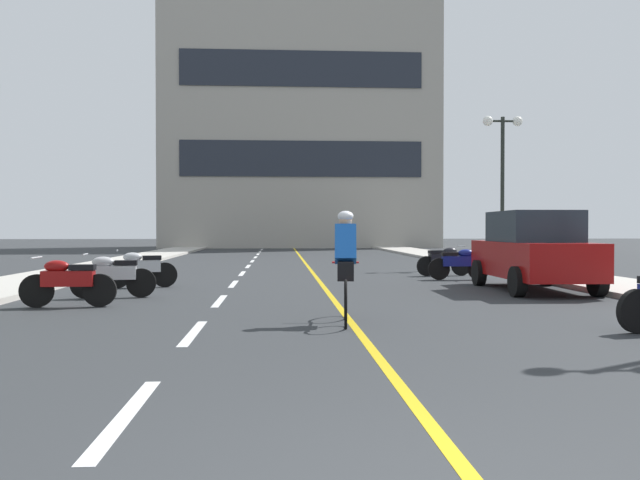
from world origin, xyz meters
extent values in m
plane|color=#2D3033|center=(0.00, 21.00, 0.00)|extent=(140.00, 140.00, 0.00)
cube|color=#B7B2A8|center=(-7.20, 24.00, 0.06)|extent=(2.40, 72.00, 0.12)
cube|color=#B7B2A8|center=(7.20, 24.00, 0.06)|extent=(2.40, 72.00, 0.12)
cube|color=silver|center=(-2.00, 2.00, 0.00)|extent=(0.14, 2.20, 0.01)
cube|color=silver|center=(-2.00, 6.00, 0.00)|extent=(0.14, 2.20, 0.01)
cube|color=silver|center=(-2.00, 10.00, 0.00)|extent=(0.14, 2.20, 0.01)
cube|color=silver|center=(-2.00, 14.00, 0.00)|extent=(0.14, 2.20, 0.01)
cube|color=silver|center=(-2.00, 18.00, 0.00)|extent=(0.14, 2.20, 0.01)
cube|color=silver|center=(-2.00, 22.00, 0.00)|extent=(0.14, 2.20, 0.01)
cube|color=silver|center=(-2.00, 26.00, 0.00)|extent=(0.14, 2.20, 0.01)
cube|color=silver|center=(-2.00, 30.00, 0.00)|extent=(0.14, 2.20, 0.01)
cube|color=silver|center=(-2.00, 34.00, 0.00)|extent=(0.14, 2.20, 0.01)
cube|color=silver|center=(-2.00, 38.00, 0.00)|extent=(0.14, 2.20, 0.01)
cube|color=silver|center=(-2.00, 42.00, 0.00)|extent=(0.14, 2.20, 0.01)
cube|color=silver|center=(-2.00, 46.00, 0.00)|extent=(0.14, 2.20, 0.01)
cube|color=gold|center=(0.25, 24.00, 0.00)|extent=(0.12, 66.00, 0.01)
cube|color=#9E998E|center=(0.81, 48.28, 10.81)|extent=(20.81, 6.56, 21.62)
cube|color=#1E232D|center=(0.81, 44.95, 6.49)|extent=(17.48, 0.10, 2.59)
cube|color=#1E232D|center=(0.81, 44.95, 12.97)|extent=(17.48, 0.10, 2.59)
cylinder|color=black|center=(7.28, 20.60, 2.80)|extent=(0.14, 0.14, 5.36)
cylinder|color=black|center=(7.28, 20.60, 5.33)|extent=(1.10, 0.08, 0.08)
sphere|color=white|center=(6.73, 20.60, 5.33)|extent=(0.36, 0.36, 0.36)
sphere|color=white|center=(7.83, 20.60, 5.33)|extent=(0.36, 0.36, 0.36)
cylinder|color=black|center=(4.14, 13.17, 0.32)|extent=(0.23, 0.64, 0.64)
cylinder|color=black|center=(5.84, 13.14, 0.32)|extent=(0.23, 0.64, 0.64)
cylinder|color=black|center=(4.10, 10.37, 0.32)|extent=(0.23, 0.64, 0.64)
cylinder|color=black|center=(5.80, 10.35, 0.32)|extent=(0.23, 0.64, 0.64)
cube|color=maroon|center=(4.97, 11.76, 0.72)|extent=(1.77, 4.23, 0.80)
cube|color=#1E2833|center=(4.97, 11.76, 1.47)|extent=(1.60, 2.23, 0.70)
cylinder|color=black|center=(4.01, 5.59, 0.30)|extent=(0.61, 0.20, 0.60)
cylinder|color=black|center=(-5.18, 9.10, 0.30)|extent=(0.60, 0.13, 0.60)
cylinder|color=black|center=(-4.09, 9.16, 0.30)|extent=(0.60, 0.13, 0.60)
cube|color=maroon|center=(-4.64, 9.13, 0.52)|extent=(0.91, 0.32, 0.28)
ellipsoid|color=maroon|center=(-4.84, 9.12, 0.74)|extent=(0.45, 0.26, 0.22)
cube|color=black|center=(-4.39, 9.14, 0.72)|extent=(0.45, 0.26, 0.10)
cylinder|color=silver|center=(-5.18, 9.10, 0.90)|extent=(0.06, 0.60, 0.03)
cylinder|color=black|center=(-4.76, 10.64, 0.30)|extent=(0.61, 0.18, 0.60)
cylinder|color=black|center=(-3.67, 10.78, 0.30)|extent=(0.61, 0.18, 0.60)
cube|color=#B2B2B7|center=(-4.22, 10.71, 0.52)|extent=(0.93, 0.39, 0.28)
ellipsoid|color=#B2B2B7|center=(-4.42, 10.68, 0.74)|extent=(0.47, 0.29, 0.22)
cube|color=black|center=(-3.97, 10.74, 0.72)|extent=(0.47, 0.29, 0.10)
cylinder|color=silver|center=(-4.76, 10.64, 0.90)|extent=(0.11, 0.60, 0.03)
cylinder|color=black|center=(-4.68, 12.96, 0.30)|extent=(0.61, 0.23, 0.60)
cylinder|color=black|center=(-3.61, 13.20, 0.30)|extent=(0.61, 0.23, 0.60)
cube|color=#B2B2B7|center=(-4.14, 13.08, 0.52)|extent=(0.94, 0.47, 0.28)
ellipsoid|color=#B2B2B7|center=(-4.34, 13.03, 0.74)|extent=(0.48, 0.33, 0.22)
cube|color=black|center=(-3.90, 13.14, 0.72)|extent=(0.48, 0.33, 0.10)
cylinder|color=silver|center=(-4.68, 12.96, 0.90)|extent=(0.16, 0.59, 0.03)
cylinder|color=black|center=(4.69, 15.01, 0.30)|extent=(0.60, 0.13, 0.60)
cylinder|color=black|center=(3.59, 15.06, 0.30)|extent=(0.60, 0.13, 0.60)
cube|color=navy|center=(4.14, 15.03, 0.52)|extent=(0.91, 0.32, 0.28)
ellipsoid|color=navy|center=(4.34, 15.02, 0.74)|extent=(0.45, 0.26, 0.22)
cube|color=black|center=(3.89, 15.05, 0.72)|extent=(0.45, 0.26, 0.10)
cylinder|color=silver|center=(4.69, 15.01, 0.90)|extent=(0.06, 0.60, 0.03)
cylinder|color=black|center=(4.66, 16.67, 0.30)|extent=(0.61, 0.18, 0.60)
cylinder|color=black|center=(3.57, 16.52, 0.30)|extent=(0.61, 0.18, 0.60)
cube|color=black|center=(4.12, 16.59, 0.52)|extent=(0.93, 0.41, 0.28)
ellipsoid|color=black|center=(4.32, 16.62, 0.74)|extent=(0.47, 0.30, 0.22)
cube|color=black|center=(3.87, 16.56, 0.72)|extent=(0.47, 0.30, 0.10)
cylinder|color=silver|center=(4.66, 16.67, 0.90)|extent=(0.12, 0.60, 0.03)
torus|color=black|center=(0.21, 7.34, 0.34)|extent=(0.11, 0.72, 0.72)
torus|color=black|center=(0.11, 6.29, 0.34)|extent=(0.11, 0.72, 0.72)
cylinder|color=red|center=(0.16, 6.79, 0.64)|extent=(0.13, 0.95, 0.04)
cube|color=black|center=(0.14, 6.64, 0.86)|extent=(0.12, 0.21, 0.06)
cylinder|color=red|center=(0.20, 7.24, 0.89)|extent=(0.42, 0.07, 0.03)
cube|color=black|center=(0.15, 6.69, 0.79)|extent=(0.27, 0.38, 0.28)
cube|color=blue|center=(0.16, 6.84, 1.19)|extent=(0.36, 0.48, 0.61)
sphere|color=tan|center=(0.17, 6.97, 1.54)|extent=(0.20, 0.20, 0.20)
ellipsoid|color=white|center=(0.17, 6.97, 1.61)|extent=(0.24, 0.26, 0.16)
camera|label=1|loc=(-0.84, -3.10, 1.42)|focal=37.33mm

